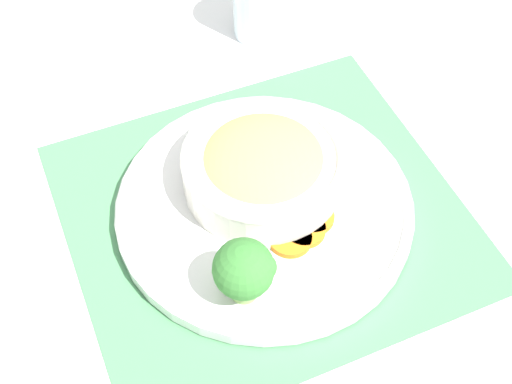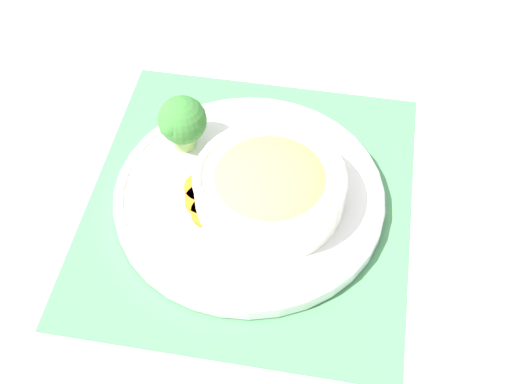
{
  "view_description": "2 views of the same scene",
  "coord_description": "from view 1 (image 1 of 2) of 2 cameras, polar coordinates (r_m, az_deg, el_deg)",
  "views": [
    {
      "loc": [
        0.18,
        0.42,
        0.63
      ],
      "look_at": [
        0.01,
        -0.01,
        0.03
      ],
      "focal_mm": 50.0,
      "sensor_mm": 36.0,
      "label": 1
    },
    {
      "loc": [
        -0.51,
        -0.11,
        0.67
      ],
      "look_at": [
        -0.01,
        -0.01,
        0.03
      ],
      "focal_mm": 50.0,
      "sensor_mm": 36.0,
      "label": 2
    }
  ],
  "objects": [
    {
      "name": "carrot_slice_near",
      "position": [
        0.73,
        2.75,
        -3.74
      ],
      "size": [
        0.05,
        0.05,
        0.01
      ],
      "color": "orange",
      "rests_on": "plate"
    },
    {
      "name": "plate",
      "position": [
        0.76,
        0.67,
        -1.11
      ],
      "size": [
        0.32,
        0.32,
        0.02
      ],
      "color": "white",
      "rests_on": "placemat"
    },
    {
      "name": "carrot_slice_middle",
      "position": [
        0.74,
        3.87,
        -2.98
      ],
      "size": [
        0.05,
        0.05,
        0.01
      ],
      "color": "orange",
      "rests_on": "plate"
    },
    {
      "name": "carrot_slice_far",
      "position": [
        0.75,
        4.58,
        -1.97
      ],
      "size": [
        0.05,
        0.05,
        0.01
      ],
      "color": "orange",
      "rests_on": "plate"
    },
    {
      "name": "placemat",
      "position": [
        0.78,
        0.67,
        -1.69
      ],
      "size": [
        0.42,
        0.39,
        0.0
      ],
      "color": "#4C8C59",
      "rests_on": "ground_plane"
    },
    {
      "name": "broccoli_floret",
      "position": [
        0.66,
        -0.96,
        -6.25
      ],
      "size": [
        0.06,
        0.06,
        0.07
      ],
      "color": "#84AD5B",
      "rests_on": "plate"
    },
    {
      "name": "water_glass",
      "position": [
        0.96,
        0.31,
        14.95
      ],
      "size": [
        0.07,
        0.07,
        0.11
      ],
      "color": "silver",
      "rests_on": "ground_plane"
    },
    {
      "name": "ground_plane",
      "position": [
        0.78,
        0.66,
        -1.78
      ],
      "size": [
        4.0,
        4.0,
        0.0
      ],
      "primitive_type": "plane",
      "color": "white"
    },
    {
      "name": "bowl",
      "position": [
        0.75,
        0.58,
        2.07
      ],
      "size": [
        0.17,
        0.17,
        0.06
      ],
      "color": "silver",
      "rests_on": "plate"
    }
  ]
}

